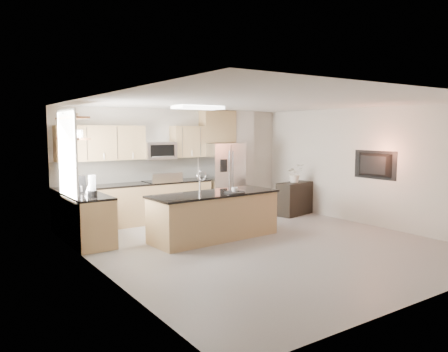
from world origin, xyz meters
TOP-DOWN VIEW (x-y plane):
  - floor at (0.00, 0.00)m, footprint 6.50×6.50m
  - ceiling at (0.00, 0.00)m, footprint 6.00×6.50m
  - wall_back at (0.00, 3.25)m, footprint 6.00×0.02m
  - wall_front at (0.00, -3.25)m, footprint 6.00×0.02m
  - wall_left at (-3.00, 0.00)m, footprint 0.02×6.50m
  - wall_right at (3.00, 0.00)m, footprint 0.02×6.50m
  - back_counter at (-1.23, 2.93)m, footprint 3.55×0.66m
  - left_counter at (-2.67, 1.85)m, footprint 0.66×1.50m
  - range at (-0.60, 2.92)m, footprint 0.76×0.64m
  - upper_cabinets at (-1.30, 3.09)m, footprint 3.50×0.33m
  - microwave at (-0.60, 3.04)m, footprint 0.76×0.40m
  - refrigerator at (1.06, 2.87)m, footprint 0.92×0.78m
  - partition_column at (1.82, 3.10)m, footprint 0.60×0.30m
  - window at (-2.98, 1.85)m, footprint 0.04×1.15m
  - shelf_lower at (-2.85, 1.95)m, footprint 0.30×1.20m
  - shelf_upper at (-2.85, 1.95)m, footprint 0.30×1.20m
  - ceiling_fixture at (-0.40, 1.60)m, footprint 1.00×0.50m
  - island at (-0.50, 0.84)m, footprint 2.64×1.08m
  - credenza at (2.45, 1.72)m, footprint 1.08×0.64m
  - cup at (-0.16, 0.64)m, footprint 0.14×0.14m
  - platter at (-0.19, 0.59)m, footprint 0.51×0.51m
  - blender at (-2.67, 1.45)m, footprint 0.17×0.17m
  - kettle at (-2.62, 1.74)m, footprint 0.22×0.22m
  - coffee_maker at (-2.69, 2.12)m, footprint 0.19×0.22m
  - bowl at (-2.85, 2.00)m, footprint 0.51×0.51m
  - flower_vase at (2.45, 1.72)m, footprint 0.70×0.63m
  - television at (2.91, -0.20)m, footprint 0.14×1.08m

SIDE VIEW (x-z plane):
  - floor at x=0.00m, z-range 0.00..0.00m
  - credenza at x=2.45m, z-range 0.00..0.81m
  - island at x=-0.50m, z-range -0.21..1.11m
  - left_counter at x=-2.67m, z-range 0.00..0.92m
  - back_counter at x=-1.23m, z-range -0.25..1.19m
  - range at x=-0.60m, z-range -0.10..1.04m
  - refrigerator at x=1.06m, z-range 0.00..1.78m
  - platter at x=-0.19m, z-range 0.90..0.92m
  - cup at x=-0.16m, z-range 0.90..1.00m
  - kettle at x=-2.62m, z-range 0.90..1.18m
  - coffee_maker at x=-2.69m, z-range 0.91..1.24m
  - blender at x=-2.67m, z-range 0.89..1.29m
  - flower_vase at x=2.45m, z-range 0.81..1.50m
  - wall_back at x=0.00m, z-range 0.00..2.60m
  - wall_front at x=0.00m, z-range 0.00..2.60m
  - wall_left at x=-3.00m, z-range 0.00..2.60m
  - wall_right at x=3.00m, z-range 0.00..2.60m
  - partition_column at x=1.82m, z-range 0.00..2.60m
  - television at x=2.91m, z-range 1.04..1.66m
  - microwave at x=-0.60m, z-range 1.43..1.83m
  - window at x=-2.98m, z-range 0.83..2.47m
  - upper_cabinets at x=-1.30m, z-range 1.45..2.20m
  - shelf_lower at x=-2.85m, z-range 1.93..1.97m
  - shelf_upper at x=-2.85m, z-range 2.30..2.34m
  - bowl at x=-2.85m, z-range 2.34..2.44m
  - ceiling_fixture at x=-0.40m, z-range 2.53..2.59m
  - ceiling at x=0.00m, z-range 2.59..2.61m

